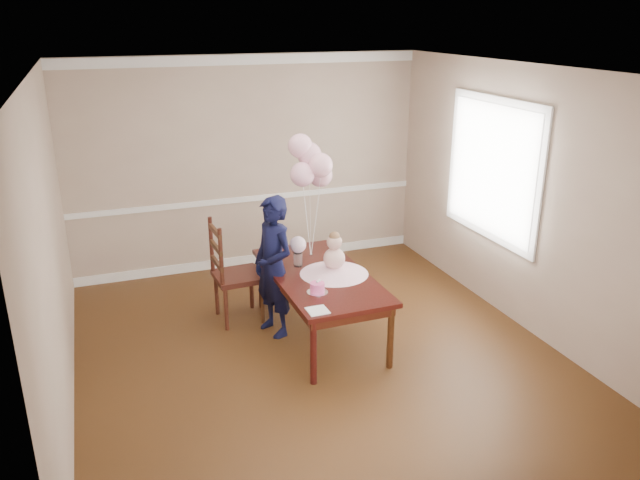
% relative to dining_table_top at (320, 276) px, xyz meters
% --- Properties ---
extents(floor, '(4.50, 5.00, 0.00)m').
position_rel_dining_table_top_xyz_m(floor, '(-0.16, -0.34, -0.66)').
color(floor, '#361E0D').
rests_on(floor, ground).
extents(ceiling, '(4.50, 5.00, 0.02)m').
position_rel_dining_table_top_xyz_m(ceiling, '(-0.16, -0.34, 2.04)').
color(ceiling, white).
rests_on(ceiling, wall_back).
extents(wall_back, '(4.50, 0.02, 2.70)m').
position_rel_dining_table_top_xyz_m(wall_back, '(-0.16, 2.16, 0.69)').
color(wall_back, tan).
rests_on(wall_back, floor).
extents(wall_front, '(4.50, 0.02, 2.70)m').
position_rel_dining_table_top_xyz_m(wall_front, '(-0.16, -2.84, 0.69)').
color(wall_front, tan).
rests_on(wall_front, floor).
extents(wall_left, '(0.02, 5.00, 2.70)m').
position_rel_dining_table_top_xyz_m(wall_left, '(-2.41, -0.34, 0.69)').
color(wall_left, tan).
rests_on(wall_left, floor).
extents(wall_right, '(0.02, 5.00, 2.70)m').
position_rel_dining_table_top_xyz_m(wall_right, '(2.09, -0.34, 0.69)').
color(wall_right, tan).
rests_on(wall_right, floor).
extents(chair_rail_trim, '(4.50, 0.02, 0.07)m').
position_rel_dining_table_top_xyz_m(chair_rail_trim, '(-0.16, 2.15, 0.24)').
color(chair_rail_trim, white).
rests_on(chair_rail_trim, wall_back).
extents(crown_molding, '(4.50, 0.02, 0.12)m').
position_rel_dining_table_top_xyz_m(crown_molding, '(-0.16, 2.15, 1.97)').
color(crown_molding, white).
rests_on(crown_molding, wall_back).
extents(baseboard_trim, '(4.50, 0.02, 0.12)m').
position_rel_dining_table_top_xyz_m(baseboard_trim, '(-0.16, 2.15, -0.60)').
color(baseboard_trim, white).
rests_on(baseboard_trim, floor).
extents(window_frame, '(0.02, 1.66, 1.56)m').
position_rel_dining_table_top_xyz_m(window_frame, '(2.07, 0.16, 0.89)').
color(window_frame, white).
rests_on(window_frame, wall_right).
extents(window_blinds, '(0.01, 1.50, 1.40)m').
position_rel_dining_table_top_xyz_m(window_blinds, '(2.05, 0.16, 0.89)').
color(window_blinds, white).
rests_on(window_blinds, wall_right).
extents(dining_table_top, '(0.93, 1.83, 0.05)m').
position_rel_dining_table_top_xyz_m(dining_table_top, '(0.00, 0.00, 0.00)').
color(dining_table_top, black).
rests_on(dining_table_top, table_leg_fl).
extents(table_apron, '(0.84, 1.74, 0.09)m').
position_rel_dining_table_top_xyz_m(table_apron, '(-0.00, 0.00, -0.07)').
color(table_apron, black).
rests_on(table_apron, table_leg_fl).
extents(table_leg_fl, '(0.06, 0.06, 0.64)m').
position_rel_dining_table_top_xyz_m(table_leg_fl, '(-0.37, -0.84, -0.34)').
color(table_leg_fl, black).
rests_on(table_leg_fl, floor).
extents(table_leg_fr, '(0.06, 0.06, 0.64)m').
position_rel_dining_table_top_xyz_m(table_leg_fr, '(0.39, -0.83, -0.34)').
color(table_leg_fr, black).
rests_on(table_leg_fr, floor).
extents(table_leg_bl, '(0.06, 0.06, 0.64)m').
position_rel_dining_table_top_xyz_m(table_leg_bl, '(-0.39, 0.83, -0.34)').
color(table_leg_bl, black).
rests_on(table_leg_bl, floor).
extents(table_leg_br, '(0.06, 0.06, 0.64)m').
position_rel_dining_table_top_xyz_m(table_leg_br, '(0.37, 0.84, -0.34)').
color(table_leg_br, black).
rests_on(table_leg_br, floor).
extents(baby_skirt, '(0.70, 0.70, 0.09)m').
position_rel_dining_table_top_xyz_m(baby_skirt, '(0.14, -0.04, 0.07)').
color(baby_skirt, '#FFBBD2').
rests_on(baby_skirt, dining_table_top).
extents(baby_torso, '(0.22, 0.22, 0.22)m').
position_rel_dining_table_top_xyz_m(baby_torso, '(0.14, -0.04, 0.19)').
color(baby_torso, pink).
rests_on(baby_torso, baby_skirt).
extents(baby_head, '(0.15, 0.15, 0.15)m').
position_rel_dining_table_top_xyz_m(baby_head, '(0.14, -0.04, 0.36)').
color(baby_head, '#D0A18F').
rests_on(baby_head, baby_torso).
extents(baby_hair, '(0.11, 0.11, 0.11)m').
position_rel_dining_table_top_xyz_m(baby_hair, '(0.14, -0.04, 0.41)').
color(baby_hair, brown).
rests_on(baby_hair, baby_head).
extents(cake_platter, '(0.20, 0.20, 0.01)m').
position_rel_dining_table_top_xyz_m(cake_platter, '(-0.18, -0.41, 0.03)').
color(cake_platter, silver).
rests_on(cake_platter, dining_table_top).
extents(birthday_cake, '(0.14, 0.14, 0.09)m').
position_rel_dining_table_top_xyz_m(birthday_cake, '(-0.18, -0.41, 0.08)').
color(birthday_cake, '#EF4B9B').
rests_on(birthday_cake, cake_platter).
extents(cake_flower_a, '(0.03, 0.03, 0.03)m').
position_rel_dining_table_top_xyz_m(cake_flower_a, '(-0.18, -0.41, 0.13)').
color(cake_flower_a, white).
rests_on(cake_flower_a, birthday_cake).
extents(cake_flower_b, '(0.03, 0.03, 0.03)m').
position_rel_dining_table_top_xyz_m(cake_flower_b, '(-0.15, -0.39, 0.13)').
color(cake_flower_b, white).
rests_on(cake_flower_b, birthday_cake).
extents(rose_vase_near, '(0.09, 0.09, 0.15)m').
position_rel_dining_table_top_xyz_m(rose_vase_near, '(-0.14, 0.27, 0.10)').
color(rose_vase_near, white).
rests_on(rose_vase_near, dining_table_top).
extents(roses_near, '(0.17, 0.17, 0.17)m').
position_rel_dining_table_top_xyz_m(roses_near, '(-0.14, 0.27, 0.26)').
color(roses_near, beige).
rests_on(roses_near, rose_vase_near).
extents(napkin, '(0.18, 0.18, 0.01)m').
position_rel_dining_table_top_xyz_m(napkin, '(-0.31, -0.78, 0.03)').
color(napkin, white).
rests_on(napkin, dining_table_top).
extents(balloon_weight, '(0.04, 0.04, 0.02)m').
position_rel_dining_table_top_xyz_m(balloon_weight, '(0.09, 0.50, 0.03)').
color(balloon_weight, silver).
rests_on(balloon_weight, dining_table_top).
extents(balloon_a, '(0.25, 0.25, 0.25)m').
position_rel_dining_table_top_xyz_m(balloon_a, '(-0.01, 0.50, 0.93)').
color(balloon_a, '#FFB4D1').
rests_on(balloon_a, balloon_ribbon_a).
extents(balloon_b, '(0.25, 0.25, 0.25)m').
position_rel_dining_table_top_xyz_m(balloon_b, '(0.18, 0.46, 1.02)').
color(balloon_b, '#FFB4CA').
rests_on(balloon_b, balloon_ribbon_b).
extents(balloon_c, '(0.25, 0.25, 0.25)m').
position_rel_dining_table_top_xyz_m(balloon_c, '(0.10, 0.59, 1.12)').
color(balloon_c, '#EDA7BE').
rests_on(balloon_c, balloon_ribbon_c).
extents(balloon_d, '(0.25, 0.25, 0.25)m').
position_rel_dining_table_top_xyz_m(balloon_d, '(0.01, 0.61, 1.21)').
color(balloon_d, '#FFB4CE').
rests_on(balloon_d, balloon_ribbon_d).
extents(balloon_e, '(0.25, 0.25, 0.25)m').
position_rel_dining_table_top_xyz_m(balloon_e, '(0.22, 0.58, 0.89)').
color(balloon_e, '#E6A3B6').
rests_on(balloon_e, balloon_ribbon_e).
extents(balloon_ribbon_a, '(0.08, 0.00, 0.76)m').
position_rel_dining_table_top_xyz_m(balloon_ribbon_a, '(0.04, 0.50, 0.41)').
color(balloon_ribbon_a, white).
rests_on(balloon_ribbon_a, balloon_weight).
extents(balloon_ribbon_b, '(0.09, 0.05, 0.85)m').
position_rel_dining_table_top_xyz_m(balloon_ribbon_b, '(0.13, 0.48, 0.46)').
color(balloon_ribbon_b, silver).
rests_on(balloon_ribbon_b, balloon_weight).
extents(balloon_ribbon_c, '(0.02, 0.09, 0.94)m').
position_rel_dining_table_top_xyz_m(balloon_ribbon_c, '(0.09, 0.55, 0.51)').
color(balloon_ribbon_c, white).
rests_on(balloon_ribbon_c, balloon_weight).
extents(balloon_ribbon_d, '(0.08, 0.09, 1.03)m').
position_rel_dining_table_top_xyz_m(balloon_ribbon_d, '(0.05, 0.56, 0.55)').
color(balloon_ribbon_d, white).
rests_on(balloon_ribbon_d, balloon_weight).
extents(balloon_ribbon_e, '(0.13, 0.07, 0.71)m').
position_rel_dining_table_top_xyz_m(balloon_ribbon_e, '(0.15, 0.54, 0.39)').
color(balloon_ribbon_e, white).
rests_on(balloon_ribbon_e, balloon_weight).
extents(dining_chair_seat, '(0.51, 0.51, 0.06)m').
position_rel_dining_table_top_xyz_m(dining_chair_seat, '(-0.69, 0.64, -0.16)').
color(dining_chair_seat, '#33130E').
rests_on(dining_chair_seat, chair_leg_fl).
extents(chair_leg_fl, '(0.05, 0.05, 0.48)m').
position_rel_dining_table_top_xyz_m(chair_leg_fl, '(-0.88, 0.43, -0.42)').
color(chair_leg_fl, '#3D1910').
rests_on(chair_leg_fl, floor).
extents(chair_leg_fr, '(0.05, 0.05, 0.48)m').
position_rel_dining_table_top_xyz_m(chair_leg_fr, '(-0.48, 0.45, -0.42)').
color(chair_leg_fr, '#3D2110').
rests_on(chair_leg_fr, floor).
extents(chair_leg_bl, '(0.05, 0.05, 0.48)m').
position_rel_dining_table_top_xyz_m(chair_leg_bl, '(-0.90, 0.83, -0.42)').
color(chair_leg_bl, '#38170F').
rests_on(chair_leg_bl, floor).
extents(chair_leg_br, '(0.05, 0.05, 0.48)m').
position_rel_dining_table_top_xyz_m(chair_leg_br, '(-0.50, 0.85, -0.42)').
color(chair_leg_br, '#3D1810').
rests_on(chair_leg_br, floor).
extents(chair_back_post_l, '(0.05, 0.05, 0.62)m').
position_rel_dining_table_top_xyz_m(chair_back_post_l, '(-0.91, 0.43, 0.16)').
color(chair_back_post_l, '#35160E').
rests_on(chair_back_post_l, dining_chair_seat).
extents(chair_back_post_r, '(0.05, 0.05, 0.62)m').
position_rel_dining_table_top_xyz_m(chair_back_post_r, '(-0.93, 0.83, 0.16)').
color(chair_back_post_r, '#34130E').
rests_on(chair_back_post_r, dining_chair_seat).
extents(chair_slat_low, '(0.06, 0.45, 0.06)m').
position_rel_dining_table_top_xyz_m(chair_slat_low, '(-0.92, 0.63, 0.03)').
color(chair_slat_low, '#33190E').
rests_on(chair_slat_low, dining_chair_seat).
extents(chair_slat_mid, '(0.06, 0.45, 0.06)m').
position_rel_dining_table_top_xyz_m(chair_slat_mid, '(-0.92, 0.63, 0.21)').
color(chair_slat_mid, '#331C0D').
rests_on(chair_slat_mid, dining_chair_seat).
extents(chair_slat_top, '(0.06, 0.45, 0.06)m').
position_rel_dining_table_top_xyz_m(chair_slat_top, '(-0.92, 0.63, 0.39)').
color(chair_slat_top, '#381C0F').
rests_on(chair_slat_top, dining_chair_seat).
extents(woman, '(0.51, 0.62, 1.47)m').
position_rel_dining_table_top_xyz_m(woman, '(-0.42, 0.22, 0.08)').
color(woman, black).
rests_on(woman, floor).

